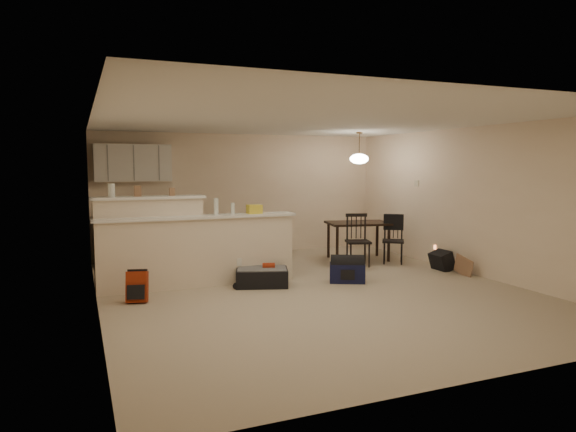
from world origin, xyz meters
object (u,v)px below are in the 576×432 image
pendant_lamp (359,158)px  dining_chair_near (358,240)px  red_backpack (137,287)px  navy_duffel (347,273)px  dining_table (358,227)px  dining_chair_far (393,240)px  black_daypack (442,261)px  suitcase (262,277)px

pendant_lamp → dining_chair_near: (-0.33, -0.57, -1.51)m
red_backpack → navy_duffel: 3.22m
dining_table → dining_chair_near: size_ratio=1.38×
dining_chair_far → black_daypack: size_ratio=2.44×
dining_chair_far → red_backpack: 4.92m
dining_table → pendant_lamp: 1.34m
pendant_lamp → dining_chair_near: size_ratio=0.65×
dining_table → dining_chair_near: bearing=-108.2°
suitcase → red_backpack: size_ratio=1.88×
dining_table → black_daypack: bearing=-47.8°
red_backpack → navy_duffel: red_backpack is taller
pendant_lamp → suitcase: size_ratio=0.79×
dining_chair_far → navy_duffel: size_ratio=1.64×
dining_chair_near → navy_duffel: size_ratio=1.74×
navy_duffel → black_daypack: size_ratio=1.49×
pendant_lamp → black_daypack: (0.86, -1.46, -1.83)m
pendant_lamp → black_daypack: size_ratio=1.67×
suitcase → pendant_lamp: bearing=47.7°
dining_chair_far → suitcase: size_ratio=1.15×
black_daypack → dining_chair_far: bearing=26.3°
suitcase → dining_table: bearing=47.7°
pendant_lamp → black_daypack: bearing=-59.5°
dining_table → dining_chair_near: (-0.33, -0.57, -0.17)m
pendant_lamp → dining_chair_near: pendant_lamp is taller
dining_chair_far → black_daypack: (0.44, -0.87, -0.29)m
pendant_lamp → dining_chair_far: 1.70m
navy_duffel → dining_chair_near: bearing=79.2°
dining_chair_near → dining_chair_far: (0.75, -0.02, -0.03)m
dining_table → pendant_lamp: (-0.00, -0.00, 1.34)m
dining_chair_near → navy_duffel: (-0.83, -1.09, -0.33)m
pendant_lamp → dining_chair_near: 1.65m
dining_table → red_backpack: dining_table is taller
dining_table → black_daypack: 1.77m
dining_chair_near → suitcase: (-2.17, -0.82, -0.35)m
red_backpack → dining_chair_near: bearing=29.9°
dining_chair_near → black_daypack: bearing=-19.9°
red_backpack → navy_duffel: (3.22, -0.03, -0.06)m
black_daypack → suitcase: bearing=88.2°
pendant_lamp → red_backpack: 5.00m
dining_chair_near → navy_duffel: 1.41m
dining_table → navy_duffel: (-1.16, -1.67, -0.50)m
dining_table → black_daypack: size_ratio=3.58×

